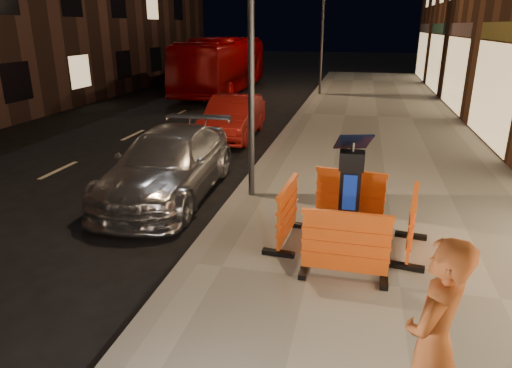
% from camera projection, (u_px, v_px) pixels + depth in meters
% --- Properties ---
extents(ground_plane, '(120.00, 120.00, 0.00)m').
position_uv_depth(ground_plane, '(189.00, 272.00, 6.77)').
color(ground_plane, black).
rests_on(ground_plane, ground).
extents(sidewalk, '(6.00, 60.00, 0.15)m').
position_uv_depth(sidewalk, '(399.00, 292.00, 6.11)').
color(sidewalk, gray).
rests_on(sidewalk, ground).
extents(kerb, '(0.30, 60.00, 0.15)m').
position_uv_depth(kerb, '(188.00, 267.00, 6.74)').
color(kerb, slate).
rests_on(kerb, ground).
extents(parking_kiosk, '(0.60, 0.60, 1.73)m').
position_uv_depth(parking_kiosk, '(350.00, 195.00, 6.94)').
color(parking_kiosk, black).
rests_on(parking_kiosk, sidewalk).
extents(barrier_front, '(1.25, 0.53, 0.96)m').
position_uv_depth(barrier_front, '(345.00, 245.00, 6.19)').
color(barrier_front, '#FF5C16').
rests_on(barrier_front, sidewalk).
extents(barrier_back, '(1.30, 0.70, 0.96)m').
position_uv_depth(barrier_back, '(350.00, 197.00, 7.94)').
color(barrier_back, '#FF5C16').
rests_on(barrier_back, sidewalk).
extents(barrier_kerbside, '(0.60, 1.27, 0.96)m').
position_uv_depth(barrier_kerbside, '(287.00, 213.00, 7.27)').
color(barrier_kerbside, '#FF5C16').
rests_on(barrier_kerbside, sidewalk).
extents(barrier_bldgside, '(0.68, 1.30, 0.96)m').
position_uv_depth(barrier_bldgside, '(412.00, 223.00, 6.87)').
color(barrier_bldgside, '#FF5C16').
rests_on(barrier_bldgside, sidewalk).
extents(car_silver, '(2.12, 4.81, 1.37)m').
position_uv_depth(car_silver, '(171.00, 195.00, 9.83)').
color(car_silver, '#BCBCC1').
rests_on(car_silver, ground).
extents(car_red, '(1.55, 4.10, 1.33)m').
position_uv_depth(car_red, '(234.00, 137.00, 14.86)').
color(car_red, maroon).
rests_on(car_red, ground).
extents(bus_doubledecker, '(2.52, 10.32, 2.87)m').
position_uv_depth(bus_doubledecker, '(223.00, 92.00, 25.04)').
color(bus_doubledecker, '#950305').
rests_on(bus_doubledecker, ground).
extents(man, '(0.72, 0.81, 1.85)m').
position_uv_depth(man, '(433.00, 344.00, 3.60)').
color(man, '#93451E').
rests_on(man, sidewalk).
extents(street_lamp_mid, '(0.12, 0.12, 6.00)m').
position_uv_depth(street_lamp_mid, '(251.00, 43.00, 8.44)').
color(street_lamp_mid, '#3F3F44').
rests_on(street_lamp_mid, sidewalk).
extents(street_lamp_far, '(0.12, 0.12, 6.00)m').
position_uv_depth(street_lamp_far, '(322.00, 32.00, 22.25)').
color(street_lamp_far, '#3F3F44').
rests_on(street_lamp_far, sidewalk).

